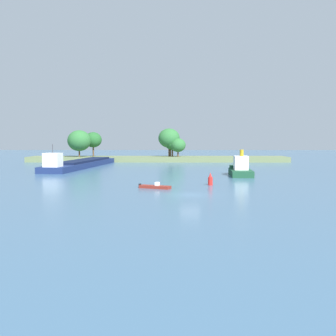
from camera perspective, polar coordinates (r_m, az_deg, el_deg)
name	(u,v)px	position (r m, az deg, el deg)	size (l,w,h in m)	color
ground_plane	(190,195)	(52.74, 3.00, -3.65)	(400.00, 400.00, 0.00)	#3D607F
treeline_island	(146,151)	(127.79, -2.94, 2.26)	(77.53, 10.90, 9.98)	#66754C
tugboat	(241,169)	(80.84, 9.74, -0.13)	(4.43, 10.36, 4.95)	#19472D
cargo_barge	(82,163)	(104.76, -11.56, 0.61)	(10.36, 41.90, 5.88)	navy
fishing_skiff	(155,187)	(59.58, -1.78, -2.54)	(4.71, 3.03, 0.90)	maroon
channel_buoy_red	(210,180)	(63.86, 5.72, -1.59)	(0.70, 0.70, 1.90)	red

